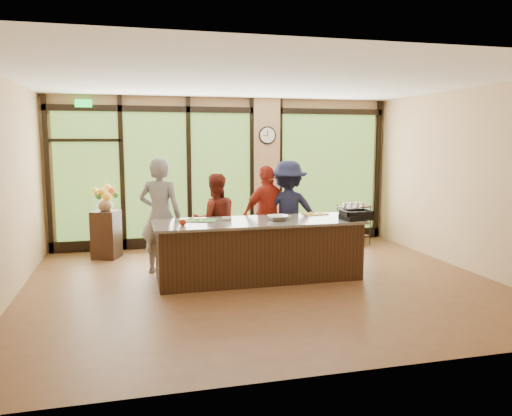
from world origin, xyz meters
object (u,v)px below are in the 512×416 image
cook_left (160,216)px  cook_right (288,212)px  bar_cart (354,219)px  island_base (258,251)px  flower_stand (106,235)px  roasting_pan (356,217)px

cook_left → cook_right: bearing=-156.7°
cook_right → bar_cart: (1.81, 1.17, -0.37)m
island_base → flower_stand: (-2.36, 2.02, -0.00)m
island_base → cook_right: cook_right is taller
flower_stand → island_base: bearing=-19.6°
cook_right → roasting_pan: bearing=131.0°
roasting_pan → bar_cart: (1.07, 2.32, -0.43)m
bar_cart → roasting_pan: bearing=-136.4°
cook_right → flower_stand: size_ratio=2.06×
cook_left → flower_stand: (-0.91, 1.28, -0.50)m
roasting_pan → cook_left: bearing=154.1°
flower_stand → bar_cart: 4.93m
cook_left → roasting_pan: bearing=-179.3°
cook_left → roasting_pan: cook_left is taller
cook_left → cook_right: size_ratio=1.05×
island_base → cook_left: bearing=153.2°
cook_left → cook_right: cook_left is taller
roasting_pan → flower_stand: 4.53m
flower_stand → cook_left: bearing=-33.8°
flower_stand → bar_cart: bearing=21.1°
island_base → flower_stand: size_ratio=3.55×
island_base → bar_cart: (2.57, 2.03, 0.09)m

